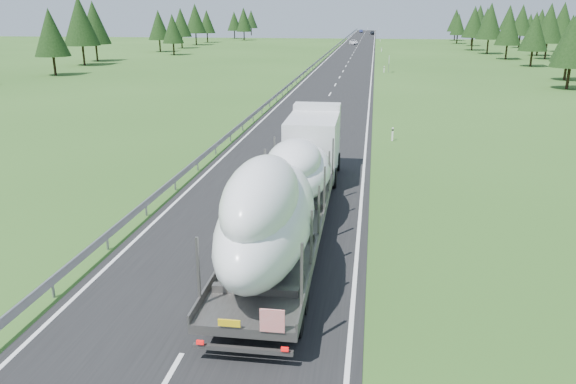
# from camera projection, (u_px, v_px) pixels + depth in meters

# --- Properties ---
(road_surface) EXTENTS (10.00, 400.00, 0.02)m
(road_surface) POSITION_uv_depth(u_px,v_px,m) (349.00, 61.00, 108.36)
(road_surface) COLOR black
(road_surface) RESTS_ON ground
(guardrail) EXTENTS (0.10, 400.00, 0.76)m
(guardrail) POSITION_uv_depth(u_px,v_px,m) (321.00, 58.00, 108.88)
(guardrail) COLOR slate
(guardrail) RESTS_ON ground
(marker_posts) EXTENTS (0.13, 350.08, 1.00)m
(marker_posts) POSITION_uv_depth(u_px,v_px,m) (381.00, 44.00, 159.06)
(marker_posts) COLOR silver
(marker_posts) RESTS_ON ground
(highway_sign) EXTENTS (0.08, 0.90, 2.60)m
(highway_sign) POSITION_uv_depth(u_px,v_px,m) (389.00, 61.00, 87.96)
(highway_sign) COLOR slate
(highway_sign) RESTS_ON ground
(tree_line_left) EXTENTS (15.39, 256.15, 12.35)m
(tree_line_left) POSITION_uv_depth(u_px,v_px,m) (107.00, 25.00, 103.45)
(tree_line_left) COLOR black
(tree_line_left) RESTS_ON ground
(boat_truck) EXTENTS (3.15, 21.35, 4.95)m
(boat_truck) POSITION_uv_depth(u_px,v_px,m) (290.00, 181.00, 22.98)
(boat_truck) COLOR silver
(boat_truck) RESTS_ON ground
(distant_van) EXTENTS (2.66, 5.19, 1.40)m
(distant_van) POSITION_uv_depth(u_px,v_px,m) (354.00, 42.00, 164.58)
(distant_van) COLOR white
(distant_van) RESTS_ON ground
(distant_car_dark) EXTENTS (1.98, 4.55, 1.53)m
(distant_car_dark) POSITION_uv_depth(u_px,v_px,m) (372.00, 33.00, 238.76)
(distant_car_dark) COLOR black
(distant_car_dark) RESTS_ON ground
(distant_car_blue) EXTENTS (1.83, 4.25, 1.36)m
(distant_car_blue) POSITION_uv_depth(u_px,v_px,m) (361.00, 31.00, 262.15)
(distant_car_blue) COLOR #1A2149
(distant_car_blue) RESTS_ON ground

